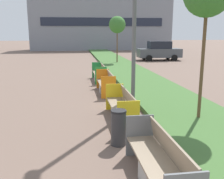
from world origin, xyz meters
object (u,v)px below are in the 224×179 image
at_px(bench_orange_frame, 106,85).
at_px(litter_bin, 118,128).
at_px(bench_green_frame, 100,74).
at_px(sapling_tree_far, 117,25).
at_px(bench_grey_frame, 159,166).
at_px(parked_car_distant, 159,51).
at_px(bench_yellow_frame, 122,109).

bearing_deg(bench_orange_frame, litter_bin, -94.13).
bearing_deg(litter_bin, bench_green_frame, 87.31).
bearing_deg(sapling_tree_far, bench_orange_frame, -102.06).
relative_size(bench_grey_frame, parked_car_distant, 0.58).
distance_m(bench_yellow_frame, parked_car_distant, 18.67).
height_order(bench_orange_frame, litter_bin, bench_orange_frame).
height_order(sapling_tree_far, parked_car_distant, sapling_tree_far).
xyz_separation_m(sapling_tree_far, parked_car_distant, (4.66, 2.68, -2.41)).
distance_m(bench_yellow_frame, sapling_tree_far, 15.12).
distance_m(bench_yellow_frame, bench_green_frame, 6.97).
height_order(bench_yellow_frame, parked_car_distant, parked_car_distant).
distance_m(bench_yellow_frame, bench_orange_frame, 3.91).
xyz_separation_m(litter_bin, sapling_tree_far, (2.71, 16.46, 2.88)).
height_order(bench_green_frame, litter_bin, bench_green_frame).
bearing_deg(bench_orange_frame, bench_grey_frame, -89.98).
bearing_deg(bench_grey_frame, bench_green_frame, 90.01).
distance_m(sapling_tree_far, parked_car_distant, 5.89).
relative_size(bench_yellow_frame, litter_bin, 2.74).
bearing_deg(litter_bin, bench_grey_frame, -77.23).
height_order(bench_yellow_frame, litter_bin, bench_yellow_frame).
relative_size(bench_yellow_frame, bench_orange_frame, 1.10).
bearing_deg(parked_car_distant, bench_grey_frame, -106.77).
bearing_deg(bench_green_frame, litter_bin, -92.69).
bearing_deg(litter_bin, bench_orange_frame, 85.87).
bearing_deg(parked_car_distant, bench_green_frame, -122.31).
xyz_separation_m(bench_yellow_frame, bench_orange_frame, (-0.00, 3.91, -0.01)).
xyz_separation_m(bench_orange_frame, bench_green_frame, (0.00, 3.06, 0.00)).
height_order(bench_grey_frame, bench_orange_frame, same).
bearing_deg(bench_grey_frame, bench_orange_frame, 90.02).
xyz_separation_m(bench_grey_frame, sapling_tree_far, (2.29, 18.29, 2.95)).
xyz_separation_m(bench_orange_frame, litter_bin, (-0.41, -5.72, 0.07)).
relative_size(bench_grey_frame, litter_bin, 2.79).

